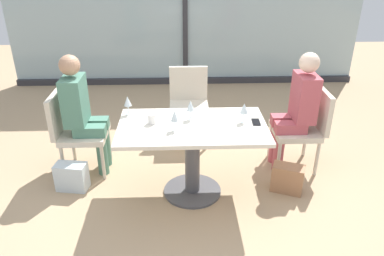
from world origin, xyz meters
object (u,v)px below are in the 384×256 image
chair_far_left (74,128)px  chair_near_window (189,100)px  person_far_right (297,107)px  handbag_1 (72,177)px  cell_phone_on_table (256,122)px  dining_table_main (192,144)px  handbag_0 (288,178)px  wine_glass_1 (244,109)px  person_far_left (82,110)px  wine_glass_3 (190,106)px  coffee_cup (152,119)px  wine_glass_0 (128,101)px  wine_glass_2 (175,116)px  chair_far_right (305,124)px

chair_far_left → chair_near_window: (1.20, 0.70, 0.00)m
chair_far_left → person_far_right: size_ratio=0.69×
handbag_1 → cell_phone_on_table: bearing=6.4°
dining_table_main → chair_near_window: chair_near_window is taller
chair_far_left → handbag_0: 2.21m
dining_table_main → wine_glass_1: bearing=5.8°
dining_table_main → person_far_left: (-1.09, 0.45, 0.16)m
person_far_right → wine_glass_3: bearing=-163.4°
chair_near_window → coffee_cup: (-0.36, -1.11, 0.28)m
person_far_right → wine_glass_0: person_far_right is taller
wine_glass_2 → wine_glass_3: 0.26m
handbag_0 → handbag_1: bearing=-160.9°
wine_glass_1 → chair_far_left: bearing=166.3°
wine_glass_2 → person_far_left: bearing=149.5°
person_far_left → handbag_0: person_far_left is taller
person_far_right → chair_far_right: bearing=-0.0°
wine_glass_3 → chair_near_window: bearing=89.3°
person_far_left → handbag_0: size_ratio=4.20×
wine_glass_0 → wine_glass_1: same height
dining_table_main → cell_phone_on_table: bearing=3.2°
chair_near_window → wine_glass_1: 1.26m
handbag_0 → wine_glass_3: bearing=-166.4°
chair_far_left → person_far_left: bearing=0.0°
wine_glass_0 → wine_glass_2: 0.57m
wine_glass_1 → chair_far_right: bearing=29.1°
handbag_0 → handbag_1: 2.11m
wine_glass_0 → wine_glass_1: (1.07, -0.21, 0.00)m
coffee_cup → chair_near_window: bearing=71.8°
wine_glass_1 → person_far_left: bearing=165.4°
cell_phone_on_table → handbag_1: 1.86m
handbag_1 → handbag_0: bearing=5.5°
cell_phone_on_table → wine_glass_1: bearing=175.9°
chair_far_right → handbag_1: (-2.38, -0.36, -0.36)m
cell_phone_on_table → handbag_0: 0.69m
wine_glass_3 → handbag_1: 1.37m
person_far_left → cell_phone_on_table: person_far_left is taller
person_far_left → chair_far_right: bearing=-0.0°
coffee_cup → wine_glass_0: bearing=138.9°
chair_far_left → wine_glass_3: 1.28m
chair_far_left → person_far_right: person_far_right is taller
handbag_0 → cell_phone_on_table: bearing=-165.6°
person_far_left → coffee_cup: (0.73, -0.40, 0.08)m
chair_near_window → person_far_left: person_far_left is taller
dining_table_main → chair_far_left: size_ratio=1.54×
chair_far_right → wine_glass_1: (-0.73, -0.41, 0.37)m
dining_table_main → wine_glass_1: wine_glass_1 is taller
wine_glass_2 → chair_near_window: bearing=82.9°
person_far_right → handbag_1: bearing=-171.0°
wine_glass_0 → chair_far_left: bearing=161.8°
coffee_cup → cell_phone_on_table: 0.95m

